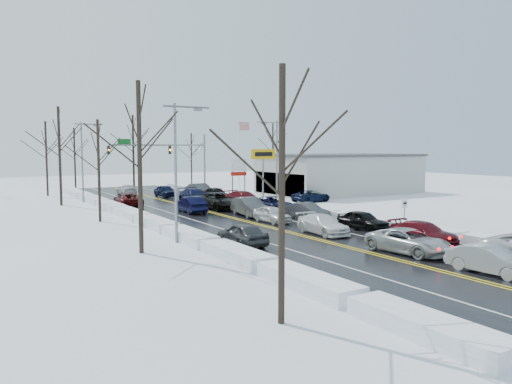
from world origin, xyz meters
TOP-DOWN VIEW (x-y plane):
  - ground at (0.00, 0.00)m, footprint 160.00×160.00m
  - road_surface at (0.00, 2.00)m, footprint 14.00×84.00m
  - snow_bank_left at (-7.60, 2.00)m, footprint 1.60×72.00m
  - snow_bank_right at (7.60, 2.00)m, footprint 1.60×72.00m
  - traffic_signal_mast at (3.45, 27.99)m, footprint 13.28×0.39m
  - tires_plus_sign at (10.50, 15.99)m, footprint 3.20×0.34m
  - used_vehicles_sign at (10.50, 22.00)m, footprint 2.20×0.22m
  - speed_limit_sign at (8.20, -8.00)m, footprint 0.55×0.09m
  - flagpole at (15.17, 30.00)m, footprint 1.87×1.20m
  - dealership_building at (23.98, 18.00)m, footprint 20.40×12.40m
  - streetlight_ne at (8.30, 10.00)m, footprint 3.20×0.25m
  - streetlight_sw at (-8.30, -4.00)m, footprint 3.20×0.25m
  - streetlight_nw at (-8.30, 24.00)m, footprint 3.20×0.25m
  - tree_left_a at (-11.00, -20.00)m, footprint 3.60×3.60m
  - tree_left_b at (-11.50, -6.00)m, footprint 4.00×4.00m
  - tree_left_c at (-10.50, 8.00)m, footprint 3.40×3.40m
  - tree_left_d at (-11.20, 22.00)m, footprint 4.20×4.20m
  - tree_left_e at (-10.80, 34.00)m, footprint 3.80×3.80m
  - tree_far_b at (-6.00, 41.00)m, footprint 3.60×3.60m
  - tree_far_c at (2.00, 39.00)m, footprint 4.40×4.40m
  - tree_far_d at (12.00, 40.50)m, footprint 3.40×3.40m
  - tree_far_e at (28.00, 41.00)m, footprint 4.20×4.20m
  - queued_car_1 at (1.62, -19.57)m, footprint 1.80×4.38m
  - queued_car_2 at (1.90, -14.13)m, footprint 2.82×5.35m
  - queued_car_3 at (1.74, -6.34)m, footprint 2.18×4.85m
  - queued_car_4 at (1.60, 0.21)m, footprint 1.72×4.02m
  - queued_car_5 at (1.94, 4.50)m, footprint 2.32×5.23m
  - queued_car_6 at (1.94, 10.45)m, footprint 2.93×6.04m
  - queued_car_7 at (1.85, 16.24)m, footprint 2.34×5.65m
  - queued_car_8 at (1.64, 24.87)m, footprint 1.92×4.44m
  - queued_car_11 at (5.13, -12.48)m, footprint 2.10×4.84m
  - queued_car_12 at (5.44, -6.47)m, footprint 2.14×4.39m
  - queued_car_13 at (5.23, 0.14)m, footprint 2.08×4.47m
  - queued_car_14 at (5.42, 5.90)m, footprint 2.77×5.43m
  - queued_car_15 at (5.41, 11.57)m, footprint 2.85×5.56m
  - queued_car_16 at (5.41, 18.23)m, footprint 1.86×4.53m
  - queued_car_17 at (5.33, 22.55)m, footprint 2.11×5.22m
  - oncoming_car_0 at (-1.64, 9.41)m, footprint 1.84×4.73m
  - oncoming_car_1 at (-5.38, 17.24)m, footprint 2.89×5.39m
  - oncoming_car_2 at (-1.85, 29.60)m, footprint 2.38×4.95m
  - oncoming_car_3 at (-5.27, -6.99)m, footprint 1.83×4.34m
  - parked_car_0 at (13.89, 11.01)m, footprint 5.02×2.79m
  - parked_car_1 at (17.14, 14.72)m, footprint 2.60×5.55m
  - parked_car_2 at (15.09, 21.91)m, footprint 2.24×4.84m

SIDE VIEW (x-z plane):
  - ground at x=0.00m, z-range 0.00..0.00m
  - snow_bank_left at x=-7.60m, z-range -0.34..0.34m
  - snow_bank_right at x=7.60m, z-range -0.34..0.34m
  - queued_car_1 at x=1.62m, z-range -0.71..0.71m
  - queued_car_2 at x=1.90m, z-range -0.72..0.72m
  - queued_car_3 at x=1.74m, z-range -0.69..0.69m
  - queued_car_4 at x=1.60m, z-range -0.68..0.68m
  - queued_car_5 at x=1.94m, z-range -0.83..0.83m
  - queued_car_6 at x=1.94m, z-range -0.83..0.83m
  - queued_car_7 at x=1.85m, z-range -0.82..0.82m
  - queued_car_8 at x=1.64m, z-range -0.75..0.75m
  - queued_car_11 at x=5.13m, z-range -0.69..0.69m
  - queued_car_12 at x=5.44m, z-range -0.72..0.72m
  - queued_car_13 at x=5.23m, z-range -0.71..0.71m
  - queued_car_14 at x=5.42m, z-range -0.73..0.73m
  - queued_car_15 at x=5.41m, z-range -0.77..0.77m
  - queued_car_16 at x=5.41m, z-range -0.77..0.77m
  - queued_car_17 at x=5.33m, z-range -0.84..0.84m
  - oncoming_car_0 at x=-1.64m, z-range -0.77..0.77m
  - oncoming_car_1 at x=-5.38m, z-range -0.72..0.72m
  - oncoming_car_2 at x=-1.85m, z-range -0.70..0.70m
  - oncoming_car_3 at x=-5.27m, z-range -0.73..0.73m
  - parked_car_0 at x=13.89m, z-range -0.66..0.66m
  - parked_car_1 at x=17.14m, z-range -0.78..0.78m
  - parked_car_2 at x=15.09m, z-range -0.80..0.80m
  - road_surface at x=0.00m, z-range 0.00..0.01m
  - speed_limit_sign at x=8.20m, z-range 0.46..2.81m
  - dealership_building at x=23.98m, z-range 0.01..5.31m
  - used_vehicles_sign at x=10.50m, z-range 0.99..5.64m
  - tires_plus_sign at x=10.50m, z-range 1.99..7.99m
  - streetlight_ne at x=8.30m, z-range 0.81..9.81m
  - streetlight_sw at x=-8.30m, z-range 0.81..9.81m
  - streetlight_nw at x=-8.30m, z-range 0.81..9.81m
  - traffic_signal_mast at x=3.45m, z-range 1.48..9.48m
  - flagpole at x=15.17m, z-range 0.93..10.93m
  - tree_left_c at x=-10.50m, z-range 1.69..10.19m
  - tree_far_d at x=12.00m, z-range 1.69..10.19m
  - tree_left_a at x=-11.00m, z-range 1.79..10.79m
  - tree_far_b at x=-6.00m, z-range 1.79..10.79m
  - tree_left_e at x=-10.80m, z-range 1.89..11.39m
  - tree_left_b at x=-11.50m, z-range 1.99..11.99m
  - tree_left_d at x=-11.20m, z-range 2.08..12.58m
  - tree_far_e at x=28.00m, z-range 2.08..12.58m
  - tree_far_c at x=2.00m, z-range 2.18..13.18m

